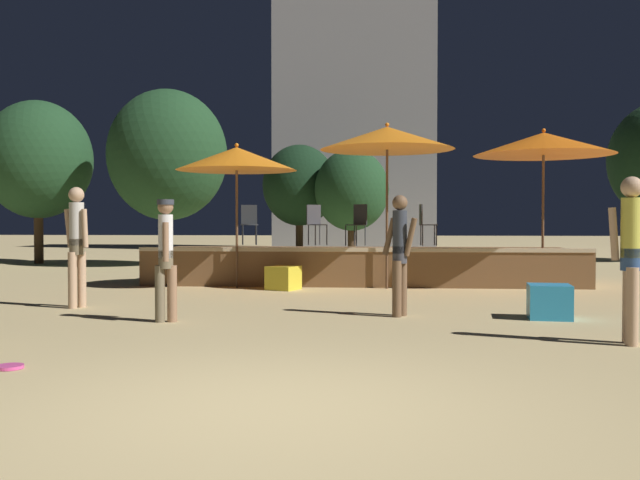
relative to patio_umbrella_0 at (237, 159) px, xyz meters
The scene contains 21 objects.
ground_plane 9.61m from the patio_umbrella_0, 77.30° to the right, with size 120.00×120.00×0.00m, color tan.
wooden_deck 3.70m from the patio_umbrella_0, 32.99° to the left, with size 9.09×2.94×0.80m.
patio_umbrella_0 is the anchor object (origin of this frame).
patio_umbrella_1 6.12m from the patio_umbrella_0, ahead, with size 2.76×2.76×3.18m.
patio_umbrella_2 3.01m from the patio_umbrella_0, ahead, with size 2.64×2.64×3.26m.
cube_seat_0 7.00m from the patio_umbrella_0, 38.63° to the right, with size 0.62×0.62×0.47m.
cube_seat_2 2.56m from the patio_umbrella_0, 19.85° to the right, with size 0.70×0.70×0.46m.
person_0 4.19m from the patio_umbrella_0, 117.31° to the right, with size 0.48×0.29×1.85m.
person_1 5.14m from the patio_umbrella_0, 89.65° to the right, with size 0.28×0.45×1.62m.
person_2 5.37m from the patio_umbrella_0, 52.33° to the right, with size 0.51×0.33×1.70m.
person_4 8.40m from the patio_umbrella_0, 47.88° to the right, with size 0.50×0.31×1.81m.
bistro_chair_0 2.25m from the patio_umbrella_0, 92.91° to the left, with size 0.42×0.42×0.90m.
bistro_chair_1 4.34m from the patio_umbrella_0, 23.51° to the left, with size 0.40×0.40×0.90m.
bistro_chair_2 2.66m from the patio_umbrella_0, 53.45° to the left, with size 0.48×0.48×0.90m.
bistro_chair_3 3.05m from the patio_umbrella_0, 31.76° to the left, with size 0.48×0.48×0.90m.
frisbee_disc 8.31m from the patio_umbrella_0, 93.58° to the right, with size 0.25×0.25×0.03m.
background_tree_0 12.61m from the patio_umbrella_0, 90.72° to the left, with size 2.77×2.77×4.20m.
background_tree_1 10.71m from the patio_umbrella_0, 136.50° to the left, with size 3.32×3.32×5.07m.
background_tree_3 11.51m from the patio_umbrella_0, 80.72° to the left, with size 2.65×2.65×3.89m.
background_tree_4 7.44m from the patio_umbrella_0, 117.30° to the left, with size 3.50×3.50×5.21m.
distant_building 18.94m from the patio_umbrella_0, 84.57° to the left, with size 7.04×3.90×14.27m.
Camera 1 is at (0.80, -5.00, 1.34)m, focal length 40.00 mm.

